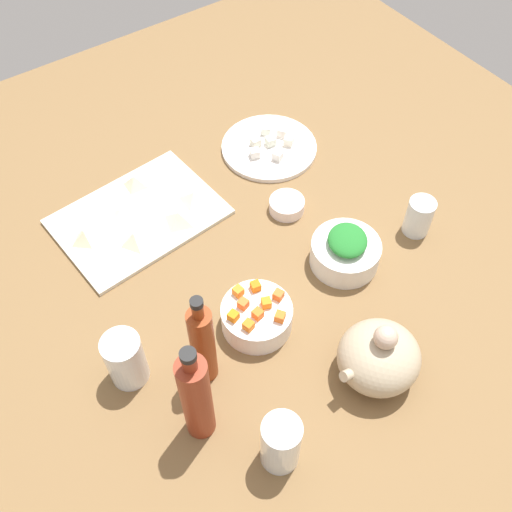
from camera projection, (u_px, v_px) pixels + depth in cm
name	position (u px, v px, depth cm)	size (l,w,h in cm)	color
tabletop	(256.00, 274.00, 127.95)	(190.00, 190.00, 3.00)	brown
cutting_board	(139.00, 217.00, 135.21)	(35.92, 25.99, 1.00)	silver
plate_tofu	(269.00, 147.00, 149.03)	(23.97, 23.97, 1.20)	white
bowl_greens	(345.00, 253.00, 125.72)	(14.77, 14.77, 5.99)	white
bowl_carrots	(257.00, 317.00, 116.38)	(14.10, 14.10, 5.72)	white
bowl_small_side	(287.00, 205.00, 135.94)	(8.14, 8.14, 3.07)	white
teapot	(379.00, 357.00, 107.73)	(17.01, 15.13, 15.22)	tan
bottle_0	(203.00, 344.00, 103.86)	(4.46, 4.46, 24.77)	#8E3614
bottle_1	(196.00, 397.00, 96.46)	(5.19, 5.19, 27.32)	maroon
drinking_glass_0	(419.00, 217.00, 129.94)	(5.92, 5.92, 9.03)	white
drinking_glass_1	(125.00, 359.00, 107.27)	(7.22, 7.22, 12.02)	white
drinking_glass_2	(281.00, 443.00, 97.58)	(6.76, 6.76, 12.83)	white
carrot_cube_0	(258.00, 314.00, 112.42)	(1.80, 1.80, 1.80)	orange
carrot_cube_1	(255.00, 286.00, 116.25)	(1.80, 1.80, 1.80)	orange
carrot_cube_2	(266.00, 303.00, 113.89)	(1.80, 1.80, 1.80)	orange
carrot_cube_3	(248.00, 325.00, 110.88)	(1.80, 1.80, 1.80)	orange
carrot_cube_4	(278.00, 295.00, 114.99)	(1.80, 1.80, 1.80)	orange
carrot_cube_5	(280.00, 317.00, 112.03)	(1.80, 1.80, 1.80)	orange
carrot_cube_6	(238.00, 291.00, 115.53)	(1.80, 1.80, 1.80)	orange
carrot_cube_7	(243.00, 304.00, 113.78)	(1.80, 1.80, 1.80)	orange
carrot_cube_8	(233.00, 316.00, 112.12)	(1.80, 1.80, 1.80)	orange
chopped_greens_mound	(348.00, 240.00, 122.16)	(9.36, 8.26, 2.93)	#23772B
tofu_cube_0	(282.00, 132.00, 150.00)	(2.20, 2.20, 2.20)	white
tofu_cube_1	(270.00, 141.00, 147.93)	(2.20, 2.20, 2.20)	white
tofu_cube_2	(255.00, 153.00, 145.30)	(2.20, 2.20, 2.20)	silver
tofu_cube_3	(278.00, 156.00, 144.80)	(2.20, 2.20, 2.20)	white
tofu_cube_4	(256.00, 142.00, 147.72)	(2.20, 2.20, 2.20)	silver
tofu_cube_5	(266.00, 130.00, 150.47)	(2.20, 2.20, 2.20)	white
tofu_cube_6	(289.00, 141.00, 147.99)	(2.20, 2.20, 2.20)	white
dumpling_0	(135.00, 181.00, 139.18)	(4.45, 4.43, 3.07)	beige
dumpling_1	(120.00, 213.00, 133.92)	(4.83, 4.59, 2.05)	beige
dumpling_2	(178.00, 217.00, 132.40)	(5.49, 5.41, 3.08)	beige
dumpling_3	(193.00, 197.00, 136.67)	(5.27, 5.22, 2.45)	beige
dumpling_4	(134.00, 238.00, 128.82)	(5.19, 4.82, 3.05)	beige
dumpling_5	(84.00, 235.00, 129.21)	(4.90, 4.52, 3.14)	beige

